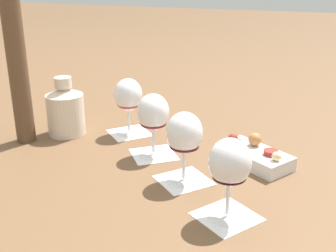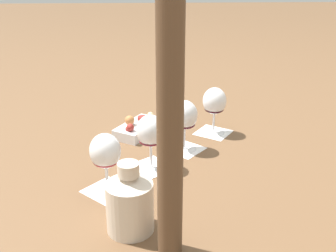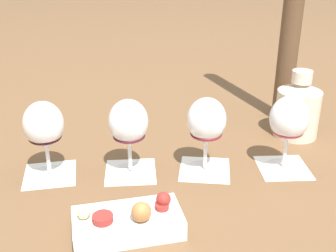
% 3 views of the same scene
% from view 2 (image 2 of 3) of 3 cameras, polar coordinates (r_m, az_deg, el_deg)
% --- Properties ---
extents(ground_plane, '(8.00, 8.00, 0.00)m').
position_cam_2_polar(ground_plane, '(1.23, -0.17, -4.44)').
color(ground_plane, brown).
extents(tasting_card_0, '(0.14, 0.14, 0.00)m').
position_cam_2_polar(tasting_card_0, '(1.08, -8.17, -8.63)').
color(tasting_card_0, white).
rests_on(tasting_card_0, ground_plane).
extents(tasting_card_1, '(0.14, 0.14, 0.00)m').
position_cam_2_polar(tasting_card_1, '(1.18, -2.30, -5.57)').
color(tasting_card_1, white).
rests_on(tasting_card_1, ground_plane).
extents(tasting_card_2, '(0.14, 0.14, 0.00)m').
position_cam_2_polar(tasting_card_2, '(1.29, 2.19, -3.10)').
color(tasting_card_2, white).
rests_on(tasting_card_2, ground_plane).
extents(tasting_card_3, '(0.14, 0.14, 0.00)m').
position_cam_2_polar(tasting_card_3, '(1.41, 6.13, -0.87)').
color(tasting_card_3, white).
rests_on(tasting_card_3, ground_plane).
extents(wine_glass_0, '(0.08, 0.08, 0.15)m').
position_cam_2_polar(wine_glass_0, '(1.03, -8.48, -3.80)').
color(wine_glass_0, white).
rests_on(wine_glass_0, tasting_card_0).
extents(wine_glass_1, '(0.08, 0.08, 0.15)m').
position_cam_2_polar(wine_glass_1, '(1.14, -2.38, -1.02)').
color(wine_glass_1, white).
rests_on(wine_glass_1, tasting_card_1).
extents(wine_glass_2, '(0.08, 0.08, 0.15)m').
position_cam_2_polar(wine_glass_2, '(1.25, 2.26, 1.15)').
color(wine_glass_2, white).
rests_on(wine_glass_2, tasting_card_2).
extents(wine_glass_3, '(0.08, 0.08, 0.15)m').
position_cam_2_polar(wine_glass_3, '(1.37, 6.31, 3.04)').
color(wine_glass_3, white).
rests_on(wine_glass_3, tasting_card_3).
extents(ceramic_vase, '(0.10, 0.10, 0.16)m').
position_cam_2_polar(ceramic_vase, '(0.91, -5.21, -10.17)').
color(ceramic_vase, beige).
rests_on(ceramic_vase, ground_plane).
extents(snack_dish, '(0.19, 0.17, 0.07)m').
position_cam_2_polar(snack_dish, '(1.39, -4.11, -0.24)').
color(snack_dish, silver).
rests_on(snack_dish, ground_plane).
extents(umbrella_pole, '(0.05, 0.05, 0.71)m').
position_cam_2_polar(umbrella_pole, '(0.72, 0.30, 6.00)').
color(umbrella_pole, brown).
rests_on(umbrella_pole, ground_plane).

